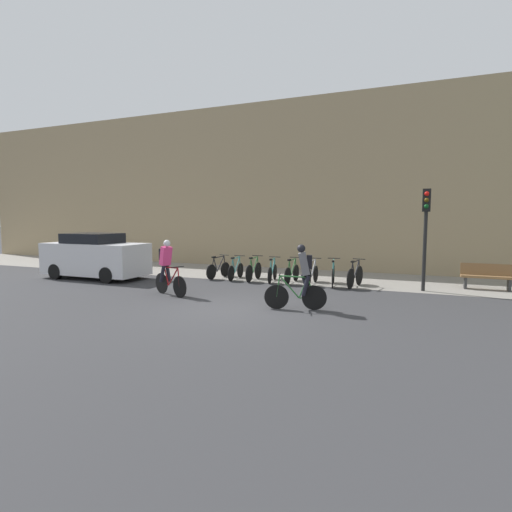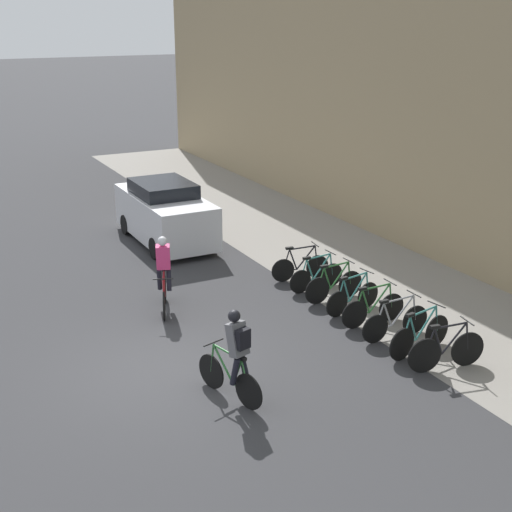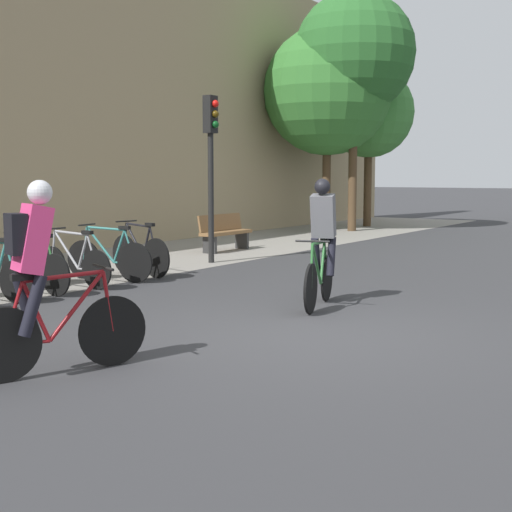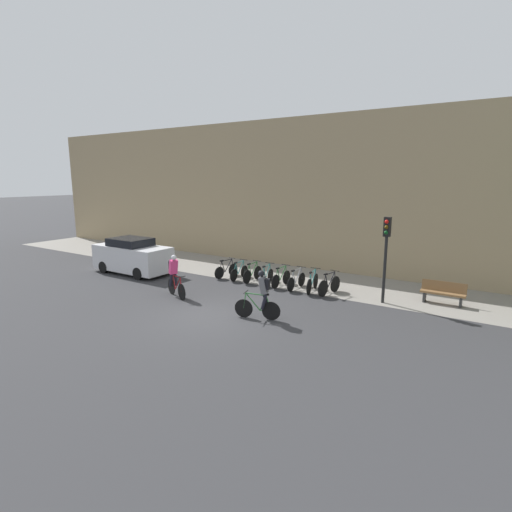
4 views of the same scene
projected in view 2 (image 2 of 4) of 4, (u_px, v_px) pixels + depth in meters
The scene contains 13 objects.
ground at pixel (165, 369), 13.96m from camera, with size 200.00×200.00×0.00m, color #333335.
kerb_strip at pixel (433, 306), 16.90m from camera, with size 44.00×4.50×0.01m, color gray.
cyclist_pink at pixel (164, 270), 16.52m from camera, with size 1.59×0.71×1.78m.
cyclist_grey at pixel (235, 354), 12.51m from camera, with size 1.63×0.62×1.77m.
parked_bike_0 at pixel (300, 266), 18.48m from camera, with size 0.46×1.57×0.94m.
parked_bike_1 at pixel (316, 275), 17.82m from camera, with size 0.46×1.57×0.94m.
parked_bike_2 at pixel (334, 285), 17.15m from camera, with size 0.46×1.63×0.97m.
parked_bike_3 at pixel (353, 297), 16.49m from camera, with size 0.46×1.59×0.94m.
parked_bike_4 at pixel (373, 308), 15.83m from camera, with size 0.46×1.63×0.96m.
parked_bike_5 at pixel (395, 321), 15.16m from camera, with size 0.46×1.70×0.95m.
parked_bike_6 at pixel (420, 335), 14.50m from camera, with size 0.46×1.73×0.98m.
parked_bike_7 at pixel (446, 350), 13.83m from camera, with size 0.46×1.65×0.99m.
parked_car at pixel (165, 213), 21.37m from camera, with size 4.30×1.84×1.85m.
Camera 2 is at (11.89, -4.17, 6.65)m, focal length 50.00 mm.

